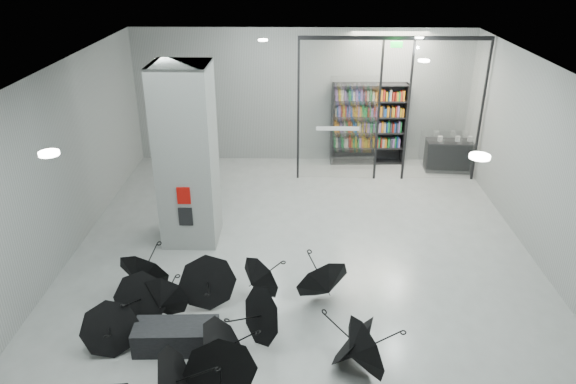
{
  "coord_description": "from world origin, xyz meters",
  "views": [
    {
      "loc": [
        -0.09,
        -8.82,
        6.22
      ],
      "look_at": [
        -0.3,
        1.5,
        1.4
      ],
      "focal_mm": 33.6,
      "sensor_mm": 36.0,
      "label": 1
    }
  ],
  "objects_px": {
    "bench": "(176,336)",
    "shop_counter": "(452,156)",
    "umbrella_cluster": "(222,332)",
    "column": "(187,156)",
    "bookshelf": "(368,124)"
  },
  "relations": [
    {
      "from": "column",
      "to": "umbrella_cluster",
      "type": "height_order",
      "value": "column"
    },
    {
      "from": "column",
      "to": "bench",
      "type": "height_order",
      "value": "column"
    },
    {
      "from": "bench",
      "to": "shop_counter",
      "type": "bearing_deg",
      "value": 47.87
    },
    {
      "from": "column",
      "to": "bench",
      "type": "distance_m",
      "value": 4.15
    },
    {
      "from": "bench",
      "to": "umbrella_cluster",
      "type": "xyz_separation_m",
      "value": [
        0.77,
        0.01,
        0.09
      ]
    },
    {
      "from": "bookshelf",
      "to": "umbrella_cluster",
      "type": "distance_m",
      "value": 9.16
    },
    {
      "from": "column",
      "to": "bench",
      "type": "xyz_separation_m",
      "value": [
        0.4,
        -3.73,
        -1.78
      ]
    },
    {
      "from": "bench",
      "to": "umbrella_cluster",
      "type": "relative_size",
      "value": 0.26
    },
    {
      "from": "shop_counter",
      "to": "umbrella_cluster",
      "type": "distance_m",
      "value": 9.77
    },
    {
      "from": "column",
      "to": "umbrella_cluster",
      "type": "distance_m",
      "value": 4.25
    },
    {
      "from": "shop_counter",
      "to": "bench",
      "type": "bearing_deg",
      "value": -125.62
    },
    {
      "from": "bench",
      "to": "shop_counter",
      "type": "relative_size",
      "value": 0.91
    },
    {
      "from": "shop_counter",
      "to": "umbrella_cluster",
      "type": "height_order",
      "value": "umbrella_cluster"
    },
    {
      "from": "bench",
      "to": "shop_counter",
      "type": "distance_m",
      "value": 10.25
    },
    {
      "from": "umbrella_cluster",
      "to": "bench",
      "type": "bearing_deg",
      "value": -179.42
    }
  ]
}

